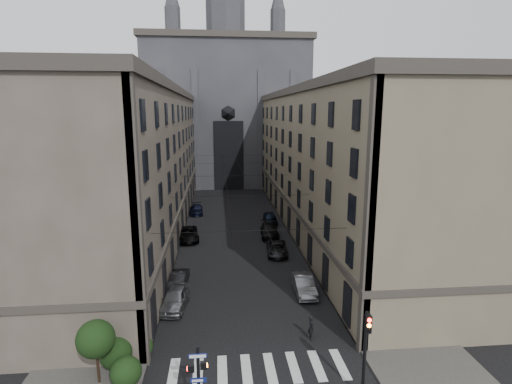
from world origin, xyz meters
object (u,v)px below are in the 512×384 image
object	(u,v)px
gothic_tower	(227,103)
car_left_midnear	(178,280)
car_left_far	(196,209)
car_right_midnear	(277,249)
car_left_midfar	(188,234)
car_right_far	(270,218)
pedestrian_signal_left	(198,376)
car_right_near	(304,285)
car_right_midfar	(270,231)
traffic_light_right	(366,345)
pedestrian	(311,327)
car_left_near	(175,299)

from	to	relation	value
gothic_tower	car_left_midnear	xyz separation A→B (m)	(-6.10, -57.28, -17.13)
car_left_far	car_right_midnear	xyz separation A→B (m)	(9.96, -19.32, -0.03)
car_left_midfar	car_right_far	world-z (taller)	car_left_midfar
pedestrian_signal_left	car_right_near	xyz separation A→B (m)	(8.59, 13.75, -1.54)
pedestrian_signal_left	car_right_midfar	bearing A→B (deg)	75.67
car_right_near	traffic_light_right	bearing A→B (deg)	-86.90
car_right_far	pedestrian	distance (m)	30.09
car_left_far	gothic_tower	bearing A→B (deg)	75.98
car_left_far	pedestrian	xyz separation A→B (m)	(9.81, -36.48, 0.19)
pedestrian_signal_left	car_left_near	xyz separation A→B (m)	(-2.45, 12.09, -1.51)
car_left_midfar	car_right_midnear	distance (m)	12.09
gothic_tower	car_right_far	world-z (taller)	gothic_tower
car_left_midfar	pedestrian	bearing A→B (deg)	-72.73
car_left_midfar	car_right_midnear	xyz separation A→B (m)	(10.40, -6.16, -0.11)
gothic_tower	car_left_midfar	world-z (taller)	gothic_tower
car_right_far	car_right_near	bearing A→B (deg)	-89.46
car_right_near	car_left_near	bearing A→B (deg)	-170.57
gothic_tower	pedestrian	world-z (taller)	gothic_tower
car_left_near	car_left_far	size ratio (longest dim) A/B	0.98
car_left_midnear	car_right_midfar	distance (m)	17.39
traffic_light_right	pedestrian	xyz separation A→B (m)	(-1.55, 6.08, -2.39)
traffic_light_right	car_left_midfar	xyz separation A→B (m)	(-11.80, 29.41, -2.50)
traffic_light_right	car_left_near	size ratio (longest dim) A/B	1.09
car_right_near	car_right_midfar	xyz separation A→B (m)	(-0.88, 16.44, 0.01)
car_right_near	car_right_midfar	distance (m)	16.47
car_right_near	car_right_far	xyz separation A→B (m)	(0.03, 22.83, -0.01)
car_left_midnear	car_left_far	xyz separation A→B (m)	(0.34, 26.80, 0.04)
car_left_near	car_left_midfar	world-z (taller)	car_left_near
traffic_light_right	car_right_near	bearing A→B (deg)	92.24
traffic_light_right	car_right_midfar	bearing A→B (deg)	92.69
car_left_near	car_right_midfar	size ratio (longest dim) A/B	0.87
car_left_far	car_right_midnear	world-z (taller)	car_left_far
car_right_far	car_left_near	bearing A→B (deg)	-113.73
gothic_tower	pedestrian_signal_left	world-z (taller)	gothic_tower
car_left_midnear	car_right_midfar	bearing A→B (deg)	59.85
car_left_far	car_left_midfar	bearing A→B (deg)	-95.26
traffic_light_right	car_right_midfar	size ratio (longest dim) A/B	0.95
car_left_near	car_right_midnear	size ratio (longest dim) A/B	0.98
car_left_midnear	car_right_far	world-z (taller)	car_right_far
car_left_near	car_left_far	bearing A→B (deg)	96.46
traffic_light_right	car_left_near	xyz separation A→B (m)	(-11.57, 11.67, -2.48)
car_left_far	car_right_far	distance (m)	12.62
car_right_midfar	car_left_midnear	bearing A→B (deg)	-123.07
car_right_midfar	car_right_far	size ratio (longest dim) A/B	1.21
car_left_midnear	car_left_midfar	xyz separation A→B (m)	(-0.10, 13.65, 0.12)
pedestrian_signal_left	car_right_near	bearing A→B (deg)	58.00
traffic_light_right	car_right_midfar	xyz separation A→B (m)	(-1.40, 29.77, -2.50)
traffic_light_right	car_right_far	distance (m)	36.25
car_left_midfar	car_right_near	size ratio (longest dim) A/B	1.20
car_right_midfar	car_right_far	world-z (taller)	car_right_midfar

